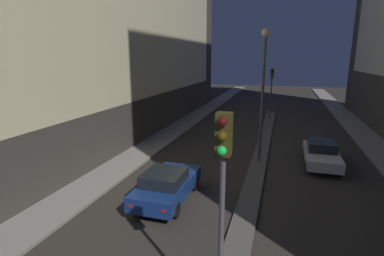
{
  "coord_description": "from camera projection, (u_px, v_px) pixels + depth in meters",
  "views": [
    {
      "loc": [
        1.09,
        -3.04,
        6.17
      ],
      "look_at": [
        -5.3,
        18.01,
        0.95
      ],
      "focal_mm": 28.0,
      "sensor_mm": 36.0,
      "label": 1
    }
  ],
  "objects": [
    {
      "name": "street_lamp",
      "position": [
        263.0,
        77.0,
        16.74
      ],
      "size": [
        0.47,
        0.47,
        7.59
      ],
      "color": "#4C4C51",
      "rests_on": "median_strip"
    },
    {
      "name": "car_left_lane",
      "position": [
        167.0,
        185.0,
        13.05
      ],
      "size": [
        1.9,
        4.25,
        1.45
      ],
      "color": "navy",
      "rests_on": "ground"
    },
    {
      "name": "car_right_lane",
      "position": [
        321.0,
        153.0,
        17.43
      ],
      "size": [
        1.8,
        4.37,
        1.39
      ],
      "color": "silver",
      "rests_on": "ground"
    },
    {
      "name": "traffic_light_near",
      "position": [
        222.0,
        176.0,
        6.25
      ],
      "size": [
        0.32,
        0.42,
        4.98
      ],
      "color": "#4C4C51",
      "rests_on": "median_strip"
    },
    {
      "name": "median_strip",
      "position": [
        261.0,
        152.0,
        19.8
      ],
      "size": [
        0.91,
        30.75,
        0.12
      ],
      "color": "#56544F",
      "rests_on": "ground"
    },
    {
      "name": "traffic_light_mid",
      "position": [
        272.0,
        83.0,
        28.99
      ],
      "size": [
        0.32,
        0.42,
        4.98
      ],
      "color": "#4C4C51",
      "rests_on": "median_strip"
    },
    {
      "name": "building_left",
      "position": [
        119.0,
        14.0,
        23.36
      ],
      "size": [
        6.01,
        38.02,
        18.92
      ],
      "color": "#423D38",
      "rests_on": "ground"
    }
  ]
}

